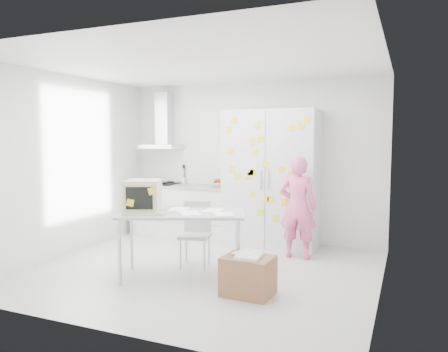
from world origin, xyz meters
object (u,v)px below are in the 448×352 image
at_px(person, 298,207).
at_px(chair, 196,230).
at_px(cardboard_box, 248,275).
at_px(desk, 157,204).

relative_size(person, chair, 1.70).
bearing_deg(cardboard_box, person, 85.21).
xyz_separation_m(desk, cardboard_box, (1.28, -0.18, -0.70)).
height_order(desk, chair, desk).
relative_size(person, cardboard_box, 2.66).
relative_size(person, desk, 0.87).
height_order(desk, cardboard_box, desk).
height_order(chair, cardboard_box, chair).
bearing_deg(cardboard_box, desk, 172.15).
bearing_deg(chair, person, 24.08).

